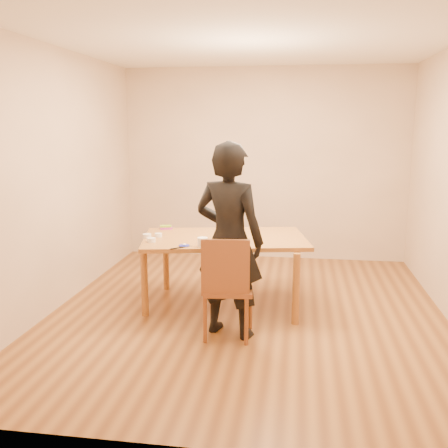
# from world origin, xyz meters

# --- Properties ---
(room_shell) EXTENTS (4.00, 4.50, 2.70)m
(room_shell) POSITION_xyz_m (0.00, 0.34, 1.35)
(room_shell) COLOR brown
(room_shell) RESTS_ON ground
(dining_table) EXTENTS (1.84, 1.30, 0.04)m
(dining_table) POSITION_xyz_m (-0.26, 0.18, 0.73)
(dining_table) COLOR brown
(dining_table) RESTS_ON floor
(dining_chair) EXTENTS (0.47, 0.47, 0.04)m
(dining_chair) POSITION_xyz_m (-0.11, -0.59, 0.45)
(dining_chair) COLOR brown
(dining_chair) RESTS_ON floor
(cake_plate) EXTENTS (0.28, 0.28, 0.02)m
(cake_plate) POSITION_xyz_m (-0.24, 0.21, 0.76)
(cake_plate) COLOR #AD0B2B
(cake_plate) RESTS_ON dining_table
(cake) EXTENTS (0.22, 0.22, 0.07)m
(cake) POSITION_xyz_m (-0.24, 0.21, 0.81)
(cake) COLOR white
(cake) RESTS_ON cake_plate
(frosting_dome) EXTENTS (0.21, 0.21, 0.03)m
(frosting_dome) POSITION_xyz_m (-0.24, 0.21, 0.85)
(frosting_dome) COLOR white
(frosting_dome) RESTS_ON cake
(frosting_tub) EXTENTS (0.10, 0.10, 0.09)m
(frosting_tub) POSITION_xyz_m (-0.41, -0.26, 0.79)
(frosting_tub) COLOR white
(frosting_tub) RESTS_ON dining_table
(frosting_lid) EXTENTS (0.11, 0.11, 0.01)m
(frosting_lid) POSITION_xyz_m (-0.59, -0.27, 0.76)
(frosting_lid) COLOR #1921A5
(frosting_lid) RESTS_ON dining_table
(frosting_dollop) EXTENTS (0.04, 0.04, 0.02)m
(frosting_dollop) POSITION_xyz_m (-0.59, -0.27, 0.77)
(frosting_dollop) COLOR white
(frosting_dollop) RESTS_ON frosting_lid
(ramekin_green) EXTENTS (0.09, 0.09, 0.04)m
(ramekin_green) POSITION_xyz_m (-0.96, -0.15, 0.77)
(ramekin_green) COLOR white
(ramekin_green) RESTS_ON dining_table
(ramekin_yellow) EXTENTS (0.08, 0.08, 0.04)m
(ramekin_yellow) POSITION_xyz_m (-0.95, 0.09, 0.77)
(ramekin_yellow) COLOR white
(ramekin_yellow) RESTS_ON dining_table
(ramekin_multi) EXTENTS (0.09, 0.09, 0.04)m
(ramekin_multi) POSITION_xyz_m (-1.05, 0.02, 0.77)
(ramekin_multi) COLOR white
(ramekin_multi) RESTS_ON dining_table
(candy_box_pink) EXTENTS (0.15, 0.11, 0.02)m
(candy_box_pink) POSITION_xyz_m (-0.97, 0.49, 0.76)
(candy_box_pink) COLOR #C92F96
(candy_box_pink) RESTS_ON dining_table
(candy_box_green) EXTENTS (0.14, 0.10, 0.02)m
(candy_box_green) POSITION_xyz_m (-0.98, 0.49, 0.78)
(candy_box_green) COLOR #1B971E
(candy_box_green) RESTS_ON candy_box_pink
(spatula) EXTENTS (0.13, 0.12, 0.01)m
(spatula) POSITION_xyz_m (-0.63, -0.37, 0.75)
(spatula) COLOR black
(spatula) RESTS_ON dining_table
(person) EXTENTS (0.74, 0.60, 1.78)m
(person) POSITION_xyz_m (-0.11, -0.55, 0.89)
(person) COLOR black
(person) RESTS_ON floor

